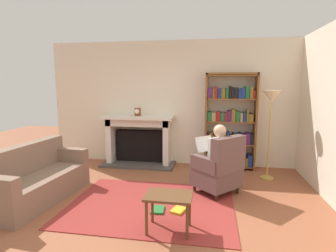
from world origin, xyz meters
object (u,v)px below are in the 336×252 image
at_px(bookshelf, 230,123).
at_px(seated_reader, 214,155).
at_px(mantel_clock, 138,112).
at_px(armchair_reading, 220,169).
at_px(sofa_floral, 36,180).
at_px(floor_lamp, 271,104).
at_px(fireplace, 139,138).
at_px(side_table, 169,201).

distance_m(bookshelf, seated_reader, 1.43).
bearing_deg(mantel_clock, armchair_reading, -36.95).
distance_m(sofa_floral, floor_lamp, 4.16).
height_order(bookshelf, armchair_reading, bookshelf).
distance_m(fireplace, side_table, 2.87).
bearing_deg(floor_lamp, seated_reader, -141.55).
distance_m(mantel_clock, armchair_reading, 2.28).
bearing_deg(floor_lamp, side_table, -125.92).
height_order(bookshelf, floor_lamp, bookshelf).
distance_m(fireplace, seated_reader, 2.10).
distance_m(bookshelf, side_table, 2.87).
relative_size(fireplace, mantel_clock, 9.25).
distance_m(fireplace, mantel_clock, 0.61).
bearing_deg(mantel_clock, fireplace, 91.87).
distance_m(mantel_clock, side_table, 2.88).
distance_m(mantel_clock, floor_lamp, 2.68).
xyz_separation_m(mantel_clock, side_table, (1.10, -2.54, -0.79)).
height_order(armchair_reading, floor_lamp, floor_lamp).
bearing_deg(bookshelf, fireplace, -179.05).
relative_size(bookshelf, side_table, 3.57).
bearing_deg(armchair_reading, seated_reader, -90.00).
bearing_deg(side_table, seated_reader, 67.97).
xyz_separation_m(fireplace, mantel_clock, (0.00, -0.10, 0.60)).
bearing_deg(floor_lamp, bookshelf, 140.44).
bearing_deg(seated_reader, armchair_reading, 90.00).
xyz_separation_m(seated_reader, sofa_floral, (-2.70, -0.78, -0.30)).
height_order(side_table, floor_lamp, floor_lamp).
height_order(mantel_clock, side_table, mantel_clock).
bearing_deg(seated_reader, mantel_clock, -83.47).
height_order(mantel_clock, floor_lamp, floor_lamp).
relative_size(mantel_clock, side_table, 0.31).
relative_size(armchair_reading, seated_reader, 0.85).
relative_size(fireplace, side_table, 2.83).
relative_size(fireplace, floor_lamp, 0.95).
distance_m(bookshelf, floor_lamp, 0.98).
xyz_separation_m(fireplace, side_table, (1.10, -2.64, -0.19)).
distance_m(seated_reader, side_table, 1.45).
bearing_deg(bookshelf, armchair_reading, -99.25).
height_order(mantel_clock, armchair_reading, mantel_clock).
xyz_separation_m(fireplace, sofa_floral, (-1.06, -2.09, -0.26)).
bearing_deg(fireplace, sofa_floral, -116.84).
relative_size(armchair_reading, side_table, 1.73).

